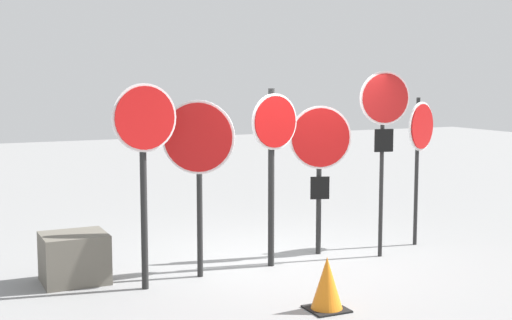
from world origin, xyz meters
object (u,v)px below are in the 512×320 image
object	(u,v)px
stop_sign_0	(144,143)
storage_crate	(74,258)
stop_sign_4	(384,118)
traffic_cone_0	(327,284)
stop_sign_5	(420,137)
stop_sign_2	(273,145)
stop_sign_3	(320,150)
stop_sign_1	(198,151)

from	to	relation	value
stop_sign_0	storage_crate	bearing A→B (deg)	129.67
stop_sign_4	traffic_cone_0	size ratio (longest dim) A/B	4.42
stop_sign_0	stop_sign_4	xyz separation A→B (m)	(3.37, 0.09, 0.20)
stop_sign_0	storage_crate	world-z (taller)	stop_sign_0
stop_sign_5	storage_crate	xyz separation A→B (m)	(-4.97, 0.23, -1.30)
stop_sign_2	stop_sign_4	size ratio (longest dim) A/B	0.91
stop_sign_2	stop_sign_4	world-z (taller)	stop_sign_4
stop_sign_3	stop_sign_5	size ratio (longest dim) A/B	0.96
stop_sign_3	stop_sign_4	distance (m)	0.97
stop_sign_0	traffic_cone_0	xyz separation A→B (m)	(1.52, -1.53, -1.44)
stop_sign_4	traffic_cone_0	bearing A→B (deg)	-128.73
stop_sign_0	traffic_cone_0	bearing A→B (deg)	-51.32
stop_sign_4	stop_sign_2	bearing A→B (deg)	-177.18
stop_sign_4	stop_sign_5	xyz separation A→B (m)	(0.90, 0.36, -0.32)
stop_sign_5	storage_crate	world-z (taller)	stop_sign_5
stop_sign_3	storage_crate	world-z (taller)	stop_sign_3
stop_sign_2	stop_sign_5	xyz separation A→B (m)	(2.47, 0.16, -0.00)
stop_sign_2	stop_sign_3	size ratio (longest dim) A/B	1.12
stop_sign_2	stop_sign_5	world-z (taller)	stop_sign_2
storage_crate	stop_sign_1	bearing A→B (deg)	-17.97
stop_sign_3	stop_sign_4	xyz separation A→B (m)	(0.71, -0.48, 0.45)
stop_sign_1	storage_crate	bearing A→B (deg)	-166.94
stop_sign_5	traffic_cone_0	distance (m)	3.63
stop_sign_1	stop_sign_2	distance (m)	1.06
stop_sign_4	stop_sign_5	bearing A→B (deg)	31.69
stop_sign_0	stop_sign_2	xyz separation A→B (m)	(1.80, 0.29, -0.12)
stop_sign_3	traffic_cone_0	xyz separation A→B (m)	(-1.14, -2.10, -1.18)
stop_sign_5	stop_sign_1	bearing A→B (deg)	159.23
stop_sign_1	storage_crate	distance (m)	1.98
stop_sign_1	stop_sign_5	size ratio (longest dim) A/B	1.01
stop_sign_2	storage_crate	distance (m)	2.84
stop_sign_3	traffic_cone_0	bearing A→B (deg)	-101.68
stop_sign_2	traffic_cone_0	distance (m)	2.26
stop_sign_4	storage_crate	world-z (taller)	stop_sign_4
stop_sign_2	storage_crate	xyz separation A→B (m)	(-2.49, 0.38, -1.30)
stop_sign_1	traffic_cone_0	size ratio (longest dim) A/B	3.80
traffic_cone_0	stop_sign_0	bearing A→B (deg)	134.81
stop_sign_1	stop_sign_4	world-z (taller)	stop_sign_4
stop_sign_0	stop_sign_5	xyz separation A→B (m)	(4.27, 0.45, -0.12)
traffic_cone_0	storage_crate	xyz separation A→B (m)	(-2.21, 2.20, 0.01)
stop_sign_0	stop_sign_4	bearing A→B (deg)	-4.56
stop_sign_5	traffic_cone_0	xyz separation A→B (m)	(-2.75, -1.98, -1.31)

